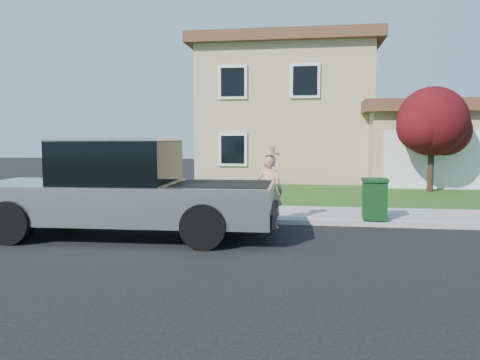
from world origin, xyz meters
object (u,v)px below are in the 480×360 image
object	(u,v)px
trash_bin	(374,198)
woman	(270,190)
pickup_truck	(125,191)
ornamental_tree	(433,125)

from	to	relation	value
trash_bin	woman	bearing A→B (deg)	-161.32
pickup_truck	ornamental_tree	bearing A→B (deg)	44.79
pickup_truck	trash_bin	world-z (taller)	pickup_truck
woman	trash_bin	distance (m)	2.58
ornamental_tree	pickup_truck	bearing A→B (deg)	-132.99
pickup_truck	trash_bin	distance (m)	5.82
trash_bin	pickup_truck	bearing A→B (deg)	-156.54
ornamental_tree	trash_bin	size ratio (longest dim) A/B	4.01
pickup_truck	woman	distance (m)	3.26
pickup_truck	ornamental_tree	xyz separation A→B (m)	(8.35, 8.96, 1.62)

